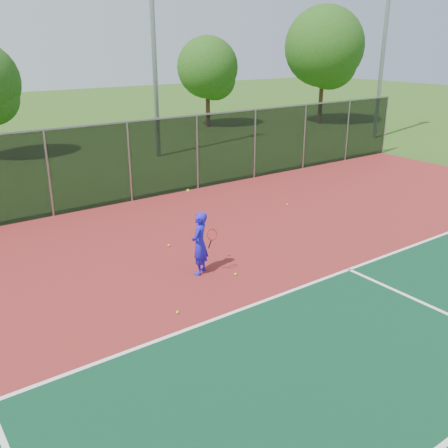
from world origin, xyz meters
The scene contains 12 objects.
ground centered at (0.00, 0.00, 0.00)m, with size 120.00×120.00×0.00m, color #2A4E16.
court_apron centered at (0.00, 2.00, 0.01)m, with size 30.00×20.00×0.02m, color maroon.
fence_back centered at (0.00, 12.00, 1.56)m, with size 30.00×0.06×3.03m.
tennis_player centered at (-1.33, 5.16, 0.86)m, with size 0.73×0.76×2.31m.
practice_ball_0 centered at (-0.67, 4.50, 0.06)m, with size 0.07×0.07×0.07m, color #C8D919.
practice_ball_1 centered at (-1.11, 7.21, 0.06)m, with size 0.07×0.07×0.07m, color #C8D919.
practice_ball_4 centered at (4.44, 8.10, 0.06)m, with size 0.07×0.07×0.07m, color #C8D919.
practice_ball_5 centered at (-2.89, 3.70, 0.06)m, with size 0.07×0.07×0.07m, color #C8D919.
floodlight_n centered at (4.72, 18.51, 7.01)m, with size 0.90×0.40×12.46m.
floodlight_ne centered at (18.40, 15.23, 7.01)m, with size 0.90×0.40×12.46m.
tree_back_mid centered at (12.40, 24.99, 3.88)m, with size 4.21×4.21×6.18m.
tree_back_right centered at (19.86, 21.28, 5.16)m, with size 5.60×5.60×8.22m.
Camera 1 is at (-7.75, -4.87, 5.75)m, focal length 40.00 mm.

